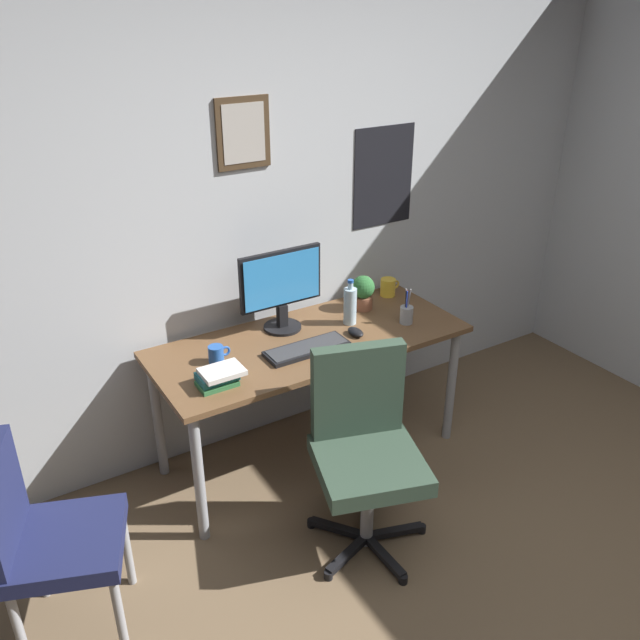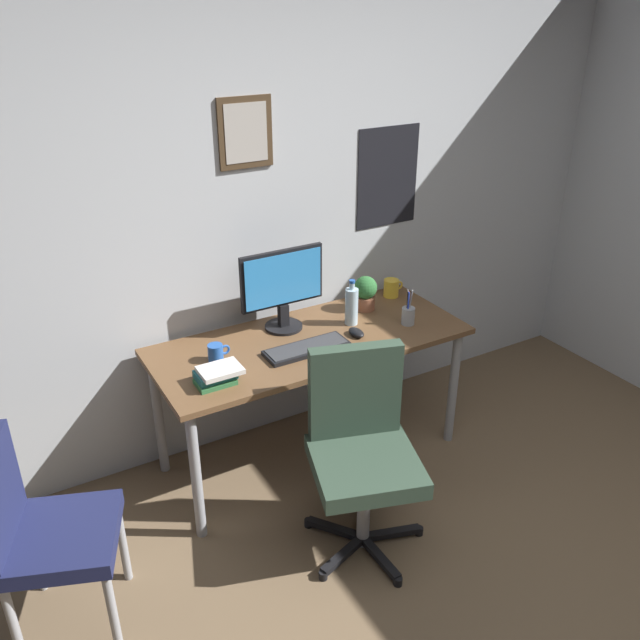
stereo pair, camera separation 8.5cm
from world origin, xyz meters
name	(u,v)px [view 2 (the right image)]	position (x,y,z in m)	size (l,w,h in m)	color
wall_back	(287,208)	(0.00, 2.15, 1.30)	(4.40, 0.10, 2.60)	silver
desk	(310,352)	(-0.09, 1.73, 0.65)	(1.63, 0.68, 0.73)	brown
office_chair	(361,442)	(-0.19, 1.09, 0.53)	(0.58, 0.59, 0.95)	#334738
side_chair	(41,527)	(-1.52, 1.29, 0.50)	(0.54, 0.54, 0.88)	#1E234C
monitor	(282,286)	(-0.16, 1.91, 0.97)	(0.46, 0.20, 0.43)	black
keyboard	(307,348)	(-0.17, 1.63, 0.74)	(0.43, 0.15, 0.03)	black
computer_mouse	(356,333)	(0.13, 1.64, 0.75)	(0.06, 0.11, 0.04)	black
water_bottle	(352,306)	(0.18, 1.77, 0.84)	(0.07, 0.07, 0.25)	silver
coffee_mug_near	(391,288)	(0.58, 1.96, 0.78)	(0.13, 0.09, 0.10)	yellow
coffee_mug_far	(216,353)	(-0.60, 1.76, 0.78)	(0.11, 0.07, 0.09)	#2659B2
potted_plant	(365,292)	(0.35, 1.89, 0.84)	(0.13, 0.13, 0.20)	brown
pen_cup	(408,315)	(0.44, 1.62, 0.79)	(0.07, 0.07, 0.20)	#9EA0A5
book_stack_left	(217,375)	(-0.67, 1.57, 0.77)	(0.21, 0.15, 0.08)	#33723F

